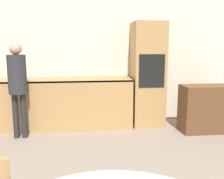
{
  "coord_description": "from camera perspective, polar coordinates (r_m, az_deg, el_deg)",
  "views": [
    {
      "loc": [
        -0.36,
        0.61,
        1.52
      ],
      "look_at": [
        -0.07,
        3.15,
        1.08
      ],
      "focal_mm": 40.0,
      "sensor_mm": 36.0,
      "label": 1
    }
  ],
  "objects": [
    {
      "name": "oven_unit",
      "position": [
        4.84,
        8.15,
        3.38
      ],
      "size": [
        0.59,
        0.59,
        1.97
      ],
      "color": "tan",
      "rests_on": "ground_plane"
    },
    {
      "name": "wall_back",
      "position": [
        5.01,
        -2.28,
        7.3
      ],
      "size": [
        6.89,
        0.05,
        2.6
      ],
      "color": "silver",
      "rests_on": "ground_plane"
    },
    {
      "name": "person_standing",
      "position": [
        4.33,
        -20.81,
        2.2
      ],
      "size": [
        0.3,
        0.3,
        1.59
      ],
      "color": "#262628",
      "rests_on": "ground_plane"
    },
    {
      "name": "sideboard",
      "position": [
        4.83,
        21.68,
        -4.04
      ],
      "size": [
        1.08,
        0.45,
        0.84
      ],
      "color": "brown",
      "rests_on": "ground_plane"
    },
    {
      "name": "kitchen_counter",
      "position": [
        4.81,
        -14.39,
        -3.01
      ],
      "size": [
        3.11,
        0.6,
        0.92
      ],
      "color": "tan",
      "rests_on": "ground_plane"
    }
  ]
}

